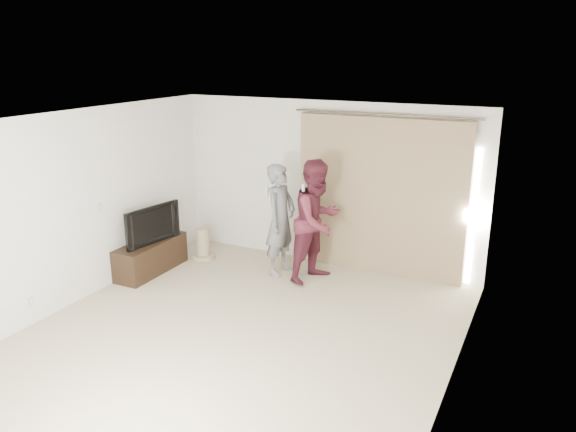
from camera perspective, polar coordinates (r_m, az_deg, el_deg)
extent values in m
plane|color=tan|center=(7.04, -4.96, -11.89)|extent=(5.50, 5.50, 0.00)
cube|color=white|center=(8.89, 3.93, 3.27)|extent=(5.00, 0.04, 2.60)
cube|color=white|center=(8.06, -20.67, 0.78)|extent=(0.04, 5.50, 2.60)
cube|color=silver|center=(8.34, -18.56, 0.80)|extent=(0.02, 0.08, 0.12)
cube|color=silver|center=(7.82, -24.59, -7.96)|extent=(0.02, 0.08, 0.12)
cube|color=white|center=(6.23, -5.56, 9.60)|extent=(5.00, 5.50, 0.01)
cube|color=tan|center=(8.57, 9.32, 1.88)|extent=(2.60, 0.10, 2.40)
cylinder|color=brown|center=(8.34, 9.73, 10.14)|extent=(2.80, 0.03, 0.03)
cube|color=silver|center=(8.38, 18.27, -0.17)|extent=(0.08, 0.04, 2.00)
cube|color=black|center=(9.00, -13.74, -4.03)|extent=(0.44, 1.29, 0.49)
imported|color=black|center=(8.83, -13.98, -0.75)|extent=(0.31, 1.02, 0.58)
cylinder|color=tan|center=(9.47, -8.57, -4.06)|extent=(0.39, 0.39, 0.06)
cylinder|color=tan|center=(9.38, -8.64, -2.57)|extent=(0.22, 0.22, 0.45)
imported|color=slate|center=(8.51, -0.77, -0.39)|extent=(0.45, 0.65, 1.72)
cube|color=silver|center=(8.38, -2.19, 2.58)|extent=(0.04, 0.04, 0.14)
cube|color=silver|center=(8.60, -1.49, 2.16)|extent=(0.05, 0.05, 0.09)
imported|color=#511C29|center=(8.26, 2.99, -0.50)|extent=(0.95, 1.07, 1.84)
cube|color=silver|center=(8.11, 1.60, 2.79)|extent=(0.04, 0.04, 0.14)
cube|color=silver|center=(8.34, 2.21, 2.30)|extent=(0.05, 0.05, 0.09)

